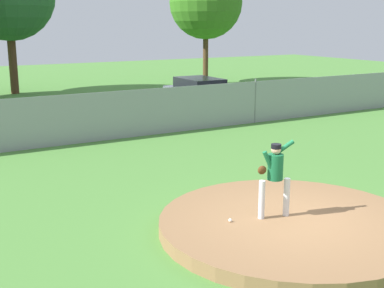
{
  "coord_description": "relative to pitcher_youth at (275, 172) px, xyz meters",
  "views": [
    {
      "loc": [
        -6.84,
        -7.7,
        4.25
      ],
      "look_at": [
        -0.52,
        3.2,
        1.28
      ],
      "focal_mm": 48.56,
      "sensor_mm": 36.0,
      "label": 1
    }
  ],
  "objects": [
    {
      "name": "pitcher_youth",
      "position": [
        0.0,
        0.0,
        0.0
      ],
      "size": [
        0.83,
        0.32,
        1.62
      ],
      "color": "silver",
      "rests_on": "pitchers_mound"
    },
    {
      "name": "parked_car_slate",
      "position": [
        6.7,
        14.18,
        -0.51
      ],
      "size": [
        1.95,
        4.55,
        1.53
      ],
      "color": "slate",
      "rests_on": "ground_plane"
    },
    {
      "name": "tree_leaning_west",
      "position": [
        12.67,
        23.34,
        4.29
      ],
      "size": [
        5.0,
        5.0,
        8.05
      ],
      "color": "#4C331E",
      "rests_on": "ground_plane"
    },
    {
      "name": "ground_plane",
      "position": [
        0.26,
        5.73,
        -1.25
      ],
      "size": [
        80.0,
        80.0,
        0.0
      ],
      "primitive_type": "plane",
      "color": "#4C8438"
    },
    {
      "name": "chainlink_fence",
      "position": [
        0.26,
        9.73,
        -0.35
      ],
      "size": [
        32.81,
        0.07,
        1.89
      ],
      "color": "gray",
      "rests_on": "ground_plane"
    },
    {
      "name": "pitchers_mound",
      "position": [
        0.26,
        -0.27,
        -1.11
      ],
      "size": [
        5.49,
        5.49,
        0.28
      ],
      "primitive_type": "cylinder",
      "color": "olive",
      "rests_on": "ground_plane"
    },
    {
      "name": "baseball",
      "position": [
        -0.93,
        0.22,
        -0.93
      ],
      "size": [
        0.07,
        0.07,
        0.07
      ],
      "primitive_type": "sphere",
      "color": "white",
      "rests_on": "pitchers_mound"
    },
    {
      "name": "asphalt_strip",
      "position": [
        0.26,
        14.23,
        -1.25
      ],
      "size": [
        44.0,
        7.0,
        0.01
      ],
      "primitive_type": "cube",
      "color": "#2B2B2D",
      "rests_on": "ground_plane"
    }
  ]
}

